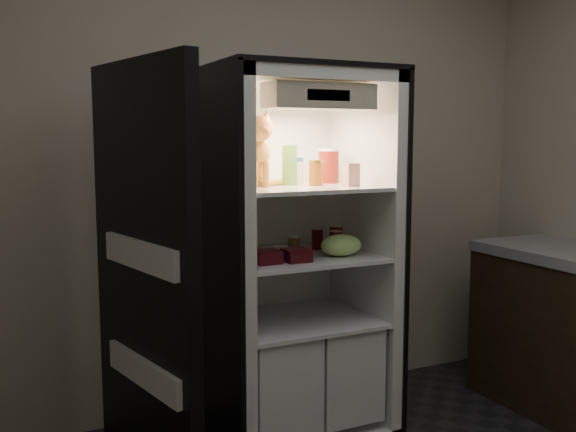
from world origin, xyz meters
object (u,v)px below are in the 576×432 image
(berry_box_left, at_px, (266,257))
(refrigerator, at_px, (293,281))
(salsa_jar, at_px, (316,173))
(pepper_jar, at_px, (329,166))
(mayo_tub, at_px, (294,171))
(condiment_jar, at_px, (294,244))
(soda_can_c, at_px, (336,242))
(berry_box_right, at_px, (296,255))
(soda_can_a, at_px, (317,239))
(grape_bag, at_px, (341,245))
(soda_can_b, at_px, (336,237))
(tabby_cat, at_px, (252,158))
(cream_carton, at_px, (351,175))
(parmesan_shaker, at_px, (290,165))

(berry_box_left, bearing_deg, refrigerator, 39.44)
(salsa_jar, xyz_separation_m, pepper_jar, (0.15, 0.13, 0.03))
(mayo_tub, relative_size, condiment_jar, 1.63)
(mayo_tub, bearing_deg, soda_can_c, -39.97)
(berry_box_right, bearing_deg, soda_can_a, 45.50)
(refrigerator, bearing_deg, berry_box_right, -112.52)
(salsa_jar, height_order, condiment_jar, salsa_jar)
(grape_bag, bearing_deg, berry_box_right, -173.35)
(soda_can_b, bearing_deg, soda_can_c, -120.16)
(tabby_cat, bearing_deg, soda_can_c, -18.54)
(condiment_jar, bearing_deg, refrigerator, -123.21)
(pepper_jar, height_order, grape_bag, pepper_jar)
(berry_box_right, bearing_deg, grape_bag, 6.65)
(soda_can_b, bearing_deg, salsa_jar, -154.39)
(soda_can_c, height_order, grape_bag, soda_can_c)
(condiment_jar, bearing_deg, soda_can_b, -5.80)
(refrigerator, height_order, soda_can_b, refrigerator)
(soda_can_a, distance_m, soda_can_b, 0.10)
(pepper_jar, relative_size, soda_can_b, 1.44)
(pepper_jar, relative_size, soda_can_c, 1.56)
(tabby_cat, distance_m, soda_can_b, 0.64)
(soda_can_a, xyz_separation_m, grape_bag, (0.01, -0.23, -0.00))
(berry_box_left, bearing_deg, cream_carton, 1.21)
(soda_can_c, height_order, berry_box_right, soda_can_c)
(soda_can_c, relative_size, condiment_jar, 1.37)
(cream_carton, distance_m, soda_can_c, 0.36)
(soda_can_b, bearing_deg, cream_carton, -96.81)
(refrigerator, xyz_separation_m, berry_box_left, (-0.24, -0.20, 0.18))
(soda_can_a, distance_m, grape_bag, 0.23)
(refrigerator, xyz_separation_m, soda_can_a, (0.16, 0.04, 0.20))
(pepper_jar, distance_m, grape_bag, 0.46)
(soda_can_c, xyz_separation_m, berry_box_left, (-0.42, -0.08, -0.03))
(parmesan_shaker, height_order, soda_can_a, parmesan_shaker)
(berry_box_right, bearing_deg, cream_carton, 5.64)
(berry_box_right, bearing_deg, refrigerator, 67.48)
(salsa_jar, bearing_deg, berry_box_left, -160.91)
(cream_carton, bearing_deg, refrigerator, 140.72)
(condiment_jar, distance_m, berry_box_right, 0.26)
(cream_carton, relative_size, berry_box_right, 0.95)
(salsa_jar, bearing_deg, parmesan_shaker, 143.61)
(refrigerator, bearing_deg, mayo_tub, 61.11)
(mayo_tub, height_order, cream_carton, mayo_tub)
(tabby_cat, xyz_separation_m, berry_box_left, (-0.02, -0.21, -0.46))
(parmesan_shaker, bearing_deg, berry_box_left, -138.43)
(soda_can_c, xyz_separation_m, grape_bag, (-0.01, -0.07, -0.00))
(soda_can_b, relative_size, grape_bag, 0.58)
(condiment_jar, bearing_deg, tabby_cat, -178.67)
(parmesan_shaker, distance_m, berry_box_right, 0.48)
(cream_carton, xyz_separation_m, berry_box_left, (-0.47, -0.01, -0.38))
(parmesan_shaker, distance_m, condiment_jar, 0.41)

